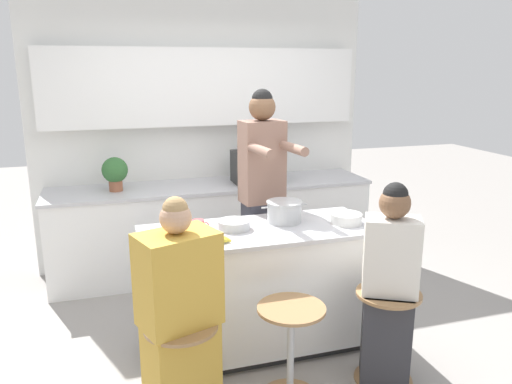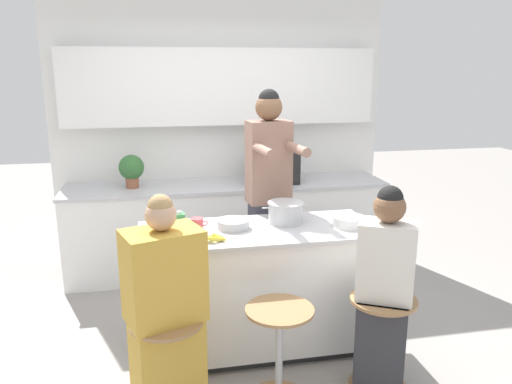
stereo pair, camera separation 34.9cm
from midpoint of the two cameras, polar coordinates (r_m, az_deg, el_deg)
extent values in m
plane|color=gray|center=(3.89, 2.90, -17.19)|extent=(16.00, 16.00, 0.00)
cube|color=silver|center=(5.22, -2.04, 6.76)|extent=(3.40, 0.06, 2.70)
cube|color=white|center=(5.07, -1.88, 11.93)|extent=(3.13, 0.16, 0.75)
cube|color=white|center=(5.07, -1.27, -4.12)|extent=(3.13, 0.65, 0.86)
cube|color=#BCBCC1|center=(4.95, -1.30, 0.81)|extent=(3.16, 0.68, 0.03)
cube|color=black|center=(3.87, 2.90, -16.81)|extent=(1.54, 0.56, 0.06)
cube|color=white|center=(3.66, 2.99, -10.86)|extent=(1.62, 0.64, 0.83)
cube|color=#BCBCC1|center=(3.50, 3.08, -4.51)|extent=(1.66, 0.68, 0.03)
cylinder|color=#B7BABC|center=(3.08, -6.57, -19.69)|extent=(0.04, 0.04, 0.60)
cylinder|color=#997047|center=(2.92, -6.75, -14.66)|extent=(0.41, 0.41, 0.02)
cylinder|color=#B7BABC|center=(3.20, 5.95, -18.24)|extent=(0.04, 0.04, 0.60)
cylinder|color=#997047|center=(3.04, 6.10, -13.34)|extent=(0.41, 0.41, 0.02)
cylinder|color=#B7BABC|center=(3.43, 17.03, -16.40)|extent=(0.04, 0.04, 0.60)
cylinder|color=#997047|center=(3.29, 17.42, -11.76)|extent=(0.41, 0.41, 0.02)
cube|color=#383842|center=(4.18, 3.78, -7.52)|extent=(0.30, 0.25, 0.96)
cube|color=#896656|center=(3.96, 3.97, 3.40)|extent=(0.35, 0.25, 0.65)
cylinder|color=#896656|center=(3.62, 3.66, 4.71)|extent=(0.10, 0.36, 0.07)
cylinder|color=#896656|center=(3.72, 7.49, 4.87)|extent=(0.10, 0.36, 0.07)
sphere|color=brown|center=(3.90, 4.08, 9.64)|extent=(0.23, 0.23, 0.21)
sphere|color=black|center=(3.89, 4.09, 10.49)|extent=(0.18, 0.18, 0.16)
cube|color=gold|center=(3.09, -6.66, -19.42)|extent=(0.45, 0.37, 0.63)
cube|color=gold|center=(2.82, -7.00, -9.54)|extent=(0.49, 0.41, 0.53)
sphere|color=tan|center=(2.69, -7.22, -2.70)|extent=(0.22, 0.22, 0.17)
sphere|color=#A37F51|center=(2.68, -7.25, -1.73)|extent=(0.17, 0.17, 0.14)
cube|color=#333338|center=(3.43, 17.01, -16.32)|extent=(0.39, 0.38, 0.63)
cube|color=silver|center=(3.19, 17.73, -7.59)|extent=(0.40, 0.35, 0.49)
sphere|color=brown|center=(3.09, 18.20, -1.68)|extent=(0.26, 0.26, 0.19)
sphere|color=black|center=(3.07, 18.28, -0.74)|extent=(0.21, 0.21, 0.15)
cylinder|color=#B7BABC|center=(3.63, 6.16, -2.45)|extent=(0.25, 0.25, 0.15)
cylinder|color=#B7BABC|center=(3.61, 6.20, -1.26)|extent=(0.26, 0.26, 0.01)
cylinder|color=#B7BABC|center=(3.57, 3.90, -1.87)|extent=(0.05, 0.01, 0.01)
cylinder|color=#B7BABC|center=(3.66, 8.41, -1.60)|extent=(0.05, 0.01, 0.01)
cylinder|color=#B7BABC|center=(3.50, 0.22, -3.73)|extent=(0.23, 0.23, 0.06)
cylinder|color=white|center=(3.64, 13.25, -3.32)|extent=(0.23, 0.23, 0.07)
cylinder|color=orange|center=(3.21, -6.24, -5.15)|extent=(0.07, 0.07, 0.10)
torus|color=orange|center=(3.21, -5.40, -5.02)|extent=(0.04, 0.01, 0.04)
cylinder|color=#DB4C51|center=(3.46, -3.91, -3.76)|extent=(0.09, 0.09, 0.09)
torus|color=#DB4C51|center=(3.46, -2.99, -3.64)|extent=(0.04, 0.01, 0.04)
ellipsoid|color=yellow|center=(3.22, -1.63, -5.45)|extent=(0.13, 0.05, 0.05)
ellipsoid|color=yellow|center=(3.25, -2.28, -5.28)|extent=(0.10, 0.12, 0.05)
ellipsoid|color=yellow|center=(3.26, -1.18, -5.21)|extent=(0.11, 0.11, 0.05)
cube|color=#38844C|center=(3.36, -5.81, -3.74)|extent=(0.07, 0.07, 0.15)
cylinder|color=white|center=(3.34, -5.84, -2.37)|extent=(0.03, 0.03, 0.02)
cube|color=black|center=(4.96, 3.95, 2.86)|extent=(0.48, 0.33, 0.32)
cube|color=black|center=(4.79, 3.98, 2.45)|extent=(0.30, 0.01, 0.24)
cube|color=black|center=(4.85, 6.44, 2.55)|extent=(0.09, 0.01, 0.25)
cylinder|color=#93563D|center=(4.86, -11.98, 1.03)|extent=(0.12, 0.12, 0.10)
sphere|color=#336633|center=(4.83, -12.07, 2.76)|extent=(0.24, 0.24, 0.24)
camera|label=1|loc=(0.17, -87.14, 0.72)|focal=35.00mm
camera|label=2|loc=(0.17, 92.86, -0.72)|focal=35.00mm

